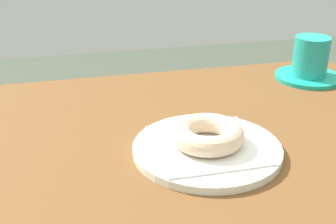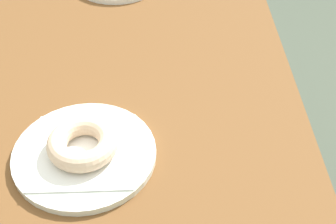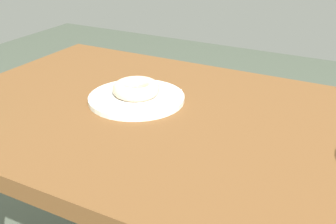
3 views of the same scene
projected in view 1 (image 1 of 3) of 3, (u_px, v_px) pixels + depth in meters
table at (111, 202)px, 0.70m from camera, size 1.16×0.69×0.75m
plate_sugar_ring at (207, 149)px, 0.67m from camera, size 0.23×0.23×0.01m
napkin_sugar_ring at (207, 145)px, 0.66m from camera, size 0.16×0.16×0.00m
donut_sugar_ring at (208, 134)px, 0.66m from camera, size 0.11×0.11×0.03m
coffee_cup at (310, 61)px, 0.95m from camera, size 0.14×0.14×0.09m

